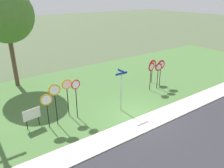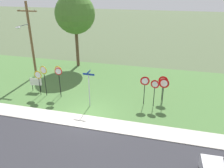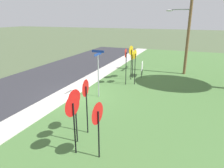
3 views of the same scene
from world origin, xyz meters
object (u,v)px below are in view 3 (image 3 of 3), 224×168
Objects in this scene: notice_board at (142,67)px; stop_sign_far_center at (126,59)px; yield_sign_near_left at (75,104)px; yield_sign_far_left at (97,118)px; stop_sign_near_left at (131,55)px; stop_sign_near_right at (132,58)px; street_name_post at (98,70)px; stop_sign_far_left at (135,60)px; yield_sign_near_right at (73,110)px; yield_sign_far_right at (86,94)px; utility_pole at (187,26)px.

stop_sign_far_center is at bearing -20.64° from notice_board.
yield_sign_near_left is 1.39m from yield_sign_far_left.
stop_sign_near_left reaches higher than yield_sign_near_left.
yield_sign_near_left is at bearing 12.82° from stop_sign_near_left.
stop_sign_near_left is at bearing 8.46° from stop_sign_near_right.
yield_sign_far_left is at bearing 25.52° from street_name_post.
stop_sign_far_center reaches higher than stop_sign_far_left.
yield_sign_near_left is 0.97× the size of yield_sign_near_right.
yield_sign_far_right is at bearing -135.40° from yield_sign_far_left.
stop_sign_near_left is 1.89m from notice_board.
yield_sign_far_left is (8.58, 1.69, -0.35)m from stop_sign_far_center.
yield_sign_far_right reaches higher than yield_sign_far_left.
yield_sign_near_left is at bearing -3.82° from stop_sign_far_center.
yield_sign_far_right is at bearing 7.56° from stop_sign_near_right.
stop_sign_near_right is 9.17m from yield_sign_far_right.
stop_sign_far_left reaches higher than yield_sign_near_left.
stop_sign_near_left is 1.22m from stop_sign_far_left.
stop_sign_near_left reaches higher than stop_sign_near_right.
notice_board is at bearing -170.47° from yield_sign_far_left.
yield_sign_far_right is at bearing 13.52° from stop_sign_near_left.
yield_sign_near_left is 0.76× the size of street_name_post.
yield_sign_near_right is 0.95m from yield_sign_far_left.
yield_sign_near_right is at bearing 3.75° from yield_sign_far_right.
yield_sign_near_right is (8.66, 0.76, -0.19)m from stop_sign_far_center.
stop_sign_far_center is 1.20× the size of yield_sign_near_left.
yield_sign_near_left reaches higher than yield_sign_far_left.
yield_sign_near_right reaches higher than yield_sign_far_left.
stop_sign_near_left is 1.05× the size of stop_sign_far_left.
stop_sign_far_left is 0.88× the size of street_name_post.
yield_sign_near_left is 0.75m from yield_sign_near_right.
yield_sign_far_right is 12.76m from utility_pole.
stop_sign_near_right reaches higher than yield_sign_far_left.
yield_sign_near_right is 0.79× the size of street_name_post.
stop_sign_near_left is 1.01× the size of stop_sign_far_center.
yield_sign_far_right is 9.99m from notice_board.
notice_board is at bearing -174.89° from stop_sign_far_left.
stop_sign_far_center is 6.61m from utility_pole.
utility_pole is at bearing 135.02° from stop_sign_far_center.
yield_sign_far_left is 13.90m from utility_pole.
stop_sign_near_right is 1.00× the size of yield_sign_near_left.
yield_sign_far_left is at bearing 34.31° from yield_sign_far_right.
notice_board is at bearing 160.57° from stop_sign_far_center.
yield_sign_near_right is at bearing 6.67° from stop_sign_far_left.
yield_sign_near_left is 10.78m from notice_board.
yield_sign_far_left is at bearing -2.69° from notice_board.
yield_sign_far_left is at bearing -9.08° from utility_pole.
stop_sign_near_right is at bearing 174.47° from stop_sign_far_center.
notice_board is (-11.33, -1.08, -0.76)m from yield_sign_far_left.
stop_sign_far_left is at bearing -169.79° from yield_sign_near_left.
utility_pole is (-7.90, 4.69, 2.37)m from street_name_post.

